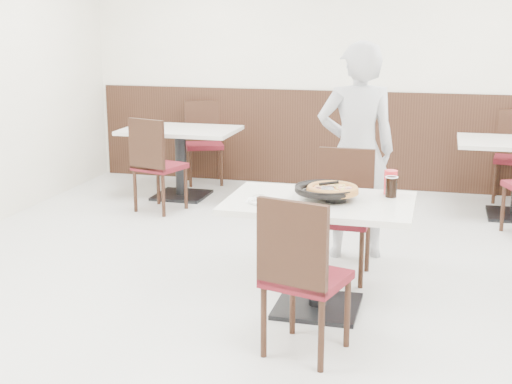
% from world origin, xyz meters
% --- Properties ---
extents(floor, '(7.00, 7.00, 0.00)m').
position_xyz_m(floor, '(0.00, 0.00, 0.00)').
color(floor, '#BABAB5').
rests_on(floor, ground).
extents(wall_back, '(6.00, 0.04, 2.80)m').
position_xyz_m(wall_back, '(0.00, 3.50, 1.40)').
color(wall_back, silver).
rests_on(wall_back, floor).
extents(wainscot_back, '(5.90, 0.03, 1.10)m').
position_xyz_m(wainscot_back, '(0.00, 3.48, 0.55)').
color(wainscot_back, black).
rests_on(wainscot_back, floor).
extents(main_table, '(1.27, 0.90, 0.75)m').
position_xyz_m(main_table, '(0.32, -0.14, 0.38)').
color(main_table, silver).
rests_on(main_table, floor).
extents(chair_near, '(0.52, 0.52, 0.95)m').
position_xyz_m(chair_near, '(0.36, -0.78, 0.47)').
color(chair_near, black).
rests_on(chair_near, floor).
extents(chair_far, '(0.43, 0.43, 0.95)m').
position_xyz_m(chair_far, '(0.38, 0.50, 0.47)').
color(chair_far, black).
rests_on(chair_far, floor).
extents(trivet, '(0.14, 0.14, 0.04)m').
position_xyz_m(trivet, '(0.43, -0.15, 0.77)').
color(trivet, black).
rests_on(trivet, main_table).
extents(pizza_pan, '(0.35, 0.35, 0.01)m').
position_xyz_m(pizza_pan, '(0.36, -0.11, 0.79)').
color(pizza_pan, black).
rests_on(pizza_pan, trivet).
extents(pizza, '(0.36, 0.36, 0.02)m').
position_xyz_m(pizza, '(0.40, -0.12, 0.81)').
color(pizza, '#BF7A31').
rests_on(pizza, pizza_pan).
extents(pizza_server, '(0.09, 0.11, 0.00)m').
position_xyz_m(pizza_server, '(0.38, -0.18, 0.84)').
color(pizza_server, white).
rests_on(pizza_server, pizza).
extents(napkin, '(0.15, 0.15, 0.00)m').
position_xyz_m(napkin, '(-0.06, -0.25, 0.75)').
color(napkin, white).
rests_on(napkin, main_table).
extents(side_plate, '(0.20, 0.20, 0.01)m').
position_xyz_m(side_plate, '(-0.02, -0.29, 0.76)').
color(side_plate, white).
rests_on(side_plate, napkin).
extents(fork, '(0.06, 0.16, 0.00)m').
position_xyz_m(fork, '(-0.06, -0.27, 0.77)').
color(fork, white).
rests_on(fork, side_plate).
extents(cola_glass, '(0.08, 0.08, 0.13)m').
position_xyz_m(cola_glass, '(0.76, 0.07, 0.81)').
color(cola_glass, black).
rests_on(cola_glass, main_table).
extents(red_cup, '(0.09, 0.09, 0.16)m').
position_xyz_m(red_cup, '(0.75, 0.16, 0.83)').
color(red_cup, red).
rests_on(red_cup, main_table).
extents(diner_person, '(0.73, 0.58, 1.73)m').
position_xyz_m(diner_person, '(0.41, 1.04, 0.87)').
color(diner_person, silver).
rests_on(diner_person, floor).
extents(bg_table_left, '(1.24, 0.85, 0.75)m').
position_xyz_m(bg_table_left, '(-1.64, 2.54, 0.38)').
color(bg_table_left, silver).
rests_on(bg_table_left, floor).
extents(bg_chair_left_near, '(0.53, 0.53, 0.95)m').
position_xyz_m(bg_chair_left_near, '(-1.65, 1.96, 0.47)').
color(bg_chair_left_near, black).
rests_on(bg_chair_left_near, floor).
extents(bg_chair_left_far, '(0.55, 0.55, 0.95)m').
position_xyz_m(bg_chair_left_far, '(-1.61, 3.23, 0.47)').
color(bg_chair_left_far, black).
rests_on(bg_chair_left_far, floor).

